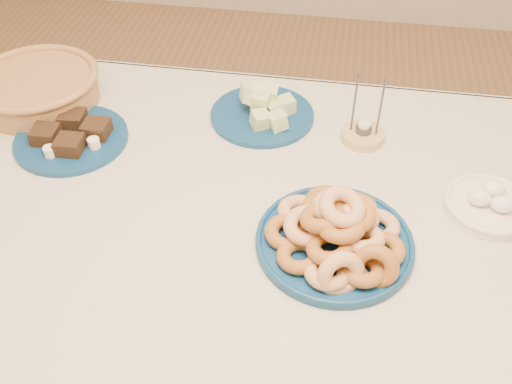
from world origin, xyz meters
The scene contains 8 objects.
ground centered at (0.00, 0.00, 0.00)m, with size 5.00×5.00×0.00m, color olive.
dining_table centered at (0.00, 0.00, 0.64)m, with size 1.71×1.11×0.75m.
donut_platter centered at (0.17, -0.09, 0.79)m, with size 0.41×0.41×0.15m.
melon_plate centered at (-0.05, 0.34, 0.78)m, with size 0.31×0.31×0.09m.
brownie_plate centered at (-0.51, 0.16, 0.77)m, with size 0.34×0.34×0.05m.
wicker_basket centered at (-0.66, 0.32, 0.80)m, with size 0.37×0.37×0.09m.
candle_holder centered at (0.22, 0.29, 0.77)m, with size 0.12×0.12×0.18m.
egg_bowl centered at (0.49, 0.08, 0.77)m, with size 0.20×0.20×0.06m.
Camera 1 is at (0.14, -0.88, 1.64)m, focal length 40.00 mm.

